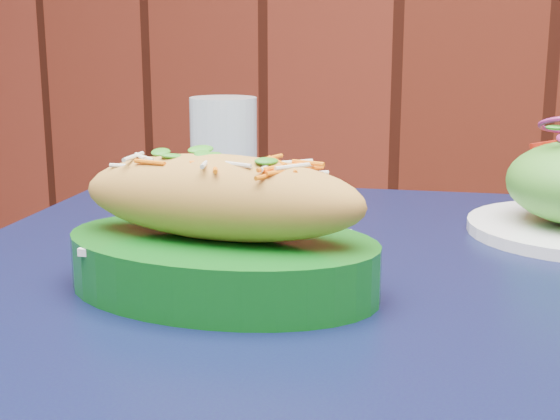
% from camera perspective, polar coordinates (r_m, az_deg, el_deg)
% --- Properties ---
extents(cafe_table, '(0.95, 0.95, 0.75)m').
position_cam_1_polar(cafe_table, '(0.70, 6.05, -12.07)').
color(cafe_table, black).
rests_on(cafe_table, ground).
extents(banh_mi_basket, '(0.27, 0.19, 0.12)m').
position_cam_1_polar(banh_mi_basket, '(0.63, -4.34, -1.79)').
color(banh_mi_basket, '#0C5814').
rests_on(banh_mi_basket, cafe_table).
extents(water_glass, '(0.08, 0.08, 0.13)m').
position_cam_1_polar(water_glass, '(0.94, -4.13, 4.29)').
color(water_glass, silver).
rests_on(water_glass, cafe_table).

